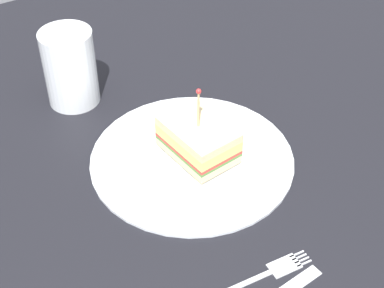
% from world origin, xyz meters
% --- Properties ---
extents(ground_plane, '(1.17, 1.17, 0.02)m').
position_xyz_m(ground_plane, '(0.00, 0.00, -0.01)').
color(ground_plane, black).
extents(plate, '(0.28, 0.28, 0.01)m').
position_xyz_m(plate, '(0.00, 0.00, 0.00)').
color(plate, white).
rests_on(plate, ground_plane).
extents(sandwich_half_center, '(0.08, 0.11, 0.11)m').
position_xyz_m(sandwich_half_center, '(-0.01, 0.00, 0.03)').
color(sandwich_half_center, beige).
rests_on(sandwich_half_center, plate).
extents(drink_glass, '(0.08, 0.08, 0.12)m').
position_xyz_m(drink_glass, '(0.08, -0.21, 0.05)').
color(drink_glass, beige).
rests_on(drink_glass, ground_plane).
extents(fork, '(0.13, 0.03, 0.00)m').
position_xyz_m(fork, '(0.02, 0.21, 0.00)').
color(fork, silver).
rests_on(fork, ground_plane).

